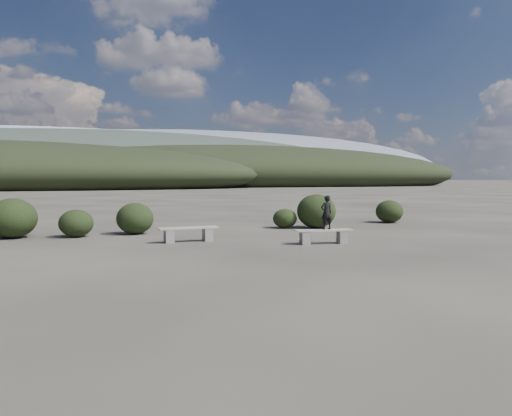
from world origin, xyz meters
name	(u,v)px	position (x,y,z in m)	size (l,w,h in m)	color
ground	(344,273)	(0.00, 0.00, 0.00)	(1200.00, 1200.00, 0.00)	#2F2B25
bench_left	(189,233)	(-1.93, 5.76, 0.27)	(1.78, 0.48, 0.44)	gray
bench_right	(324,235)	(1.60, 4.03, 0.25)	(1.71, 0.55, 0.42)	gray
seated_person	(327,212)	(1.68, 4.02, 0.90)	(0.35, 0.23, 0.97)	black
shrub_a	(76,223)	(-5.06, 8.16, 0.44)	(1.07, 1.07, 0.88)	black
shrub_b	(135,218)	(-3.20, 8.41, 0.53)	(1.23, 1.23, 1.06)	black
shrub_c	(285,218)	(2.33, 8.64, 0.36)	(0.91, 0.91, 0.73)	black
shrub_d	(316,211)	(3.44, 8.25, 0.64)	(1.46, 1.46, 1.28)	black
shrub_e	(389,211)	(7.39, 9.33, 0.48)	(1.15, 1.15, 0.96)	black
shrub_f	(12,218)	(-6.93, 8.52, 0.62)	(1.48, 1.48, 1.25)	black
mountain_ridges	(77,165)	(-7.48, 339.06, 10.84)	(500.00, 400.00, 56.00)	black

